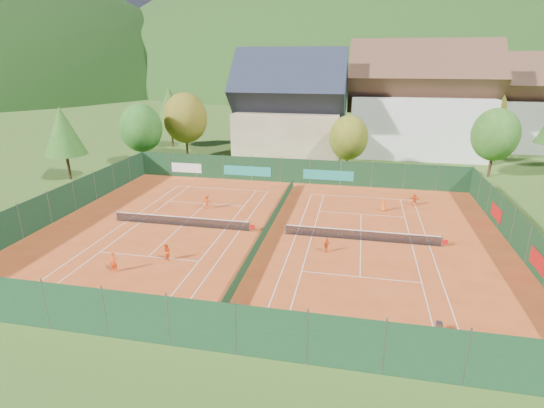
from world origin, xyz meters
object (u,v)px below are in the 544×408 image
(ball_hopper, at_px, (439,325))
(player_right_far_b, at_px, (414,200))
(hotel_block_b, at_px, (501,108))
(player_left_mid, at_px, (166,252))
(player_left_near, at_px, (114,262))
(player_left_far, at_px, (207,202))
(player_right_far_a, at_px, (384,205))
(player_right_near, at_px, (326,245))
(chalet, at_px, (290,113))
(hotel_block_a, at_px, (419,107))

(ball_hopper, height_order, player_right_far_b, player_right_far_b)
(hotel_block_b, height_order, player_left_mid, hotel_block_b)
(player_left_near, height_order, player_right_far_b, player_left_near)
(player_left_near, distance_m, player_left_mid, 3.77)
(hotel_block_b, xyz_separation_m, player_left_far, (-37.31, -39.09, -5.85))
(hotel_block_b, relative_size, ball_hopper, 21.60)
(player_right_far_a, bearing_deg, player_right_near, 59.33)
(player_left_mid, bearing_deg, chalet, 118.10)
(player_right_near, height_order, player_right_far_b, player_right_far_b)
(ball_hopper, distance_m, player_left_far, 25.91)
(chalet, relative_size, player_left_far, 10.59)
(player_right_far_a, relative_size, player_right_far_b, 1.01)
(hotel_block_b, xyz_separation_m, ball_hopper, (-17.72, -56.04, -6.06))
(player_left_far, bearing_deg, hotel_block_a, -132.12)
(ball_hopper, distance_m, player_right_near, 11.49)
(player_left_near, height_order, player_left_mid, player_left_near)
(chalet, xyz_separation_m, ball_hopper, (15.28, -42.04, -6.07))
(ball_hopper, bearing_deg, player_left_far, 139.14)
(player_right_near, distance_m, player_right_far_b, 15.34)
(player_left_far, distance_m, player_right_far_a, 17.69)
(hotel_block_b, bearing_deg, player_right_far_b, -116.26)
(hotel_block_a, bearing_deg, player_left_far, -126.87)
(hotel_block_b, distance_m, ball_hopper, 59.09)
(hotel_block_a, xyz_separation_m, player_left_far, (-23.31, -31.09, -6.62))
(chalet, distance_m, player_left_far, 26.12)
(player_right_far_a, height_order, player_right_far_b, player_right_far_a)
(player_left_mid, bearing_deg, player_right_near, 51.65)
(player_left_far, bearing_deg, player_left_mid, 89.82)
(hotel_block_a, relative_size, player_left_near, 14.06)
(hotel_block_b, bearing_deg, player_right_near, -117.75)
(hotel_block_a, bearing_deg, player_right_far_b, -95.91)
(player_right_far_a, bearing_deg, player_left_far, 2.93)
(ball_hopper, xyz_separation_m, player_right_near, (-6.95, 9.15, 0.05))
(player_right_near, bearing_deg, player_left_far, 99.60)
(chalet, bearing_deg, player_left_mid, -95.10)
(player_left_far, bearing_deg, player_left_near, 77.20)
(chalet, xyz_separation_m, player_left_mid, (-3.28, -36.76, -5.93))
(player_right_near, height_order, player_right_far_a, player_right_far_a)
(player_right_near, bearing_deg, player_left_near, 154.64)
(hotel_block_a, xyz_separation_m, player_right_near, (-10.66, -38.89, -6.78))
(player_left_near, height_order, player_right_far_a, player_left_near)
(ball_hopper, height_order, player_left_mid, player_left_mid)
(player_right_far_b, bearing_deg, player_left_far, 10.75)
(ball_hopper, xyz_separation_m, player_right_far_b, (1.05, 22.25, 0.08))
(player_right_far_b, bearing_deg, chalet, -54.12)
(hotel_block_a, relative_size, player_right_far_b, 17.06)
(player_right_far_b, bearing_deg, player_left_mid, 37.23)
(player_right_near, bearing_deg, chalet, 55.48)
(player_left_mid, bearing_deg, player_right_far_b, 74.07)
(player_left_far, height_order, player_right_far_b, player_left_far)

